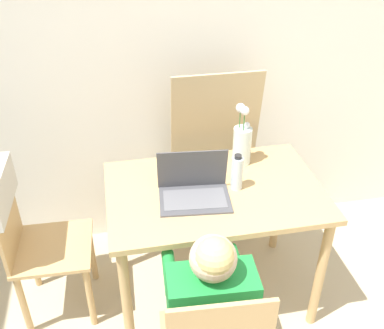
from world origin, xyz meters
TOP-DOWN VIEW (x-y plane):
  - wall_back at (0.00, 2.23)m, footprint 6.40×0.05m
  - dining_table at (0.12, 1.55)m, footprint 1.09×0.72m
  - chair_spare at (-0.86, 1.63)m, footprint 0.44×0.41m
  - person_seated at (-0.05, 0.93)m, footprint 0.37×0.44m
  - laptop at (0.00, 1.51)m, footprint 0.37×0.27m
  - flower_vase at (0.32, 1.77)m, footprint 0.10×0.10m
  - water_bottle at (0.23, 1.54)m, footprint 0.06×0.06m
  - cardboard_panel at (0.24, 2.08)m, footprint 0.53×0.18m

SIDE VIEW (x-z plane):
  - cardboard_panel at x=0.24m, z-range 0.00..1.19m
  - chair_spare at x=-0.86m, z-range 0.16..1.08m
  - person_seated at x=-0.05m, z-range 0.13..1.16m
  - dining_table at x=0.12m, z-range 0.27..1.03m
  - laptop at x=0.00m, z-range 0.69..0.93m
  - water_bottle at x=0.23m, z-range 0.75..0.94m
  - flower_vase at x=0.32m, z-range 0.71..1.06m
  - wall_back at x=0.00m, z-range 0.00..2.50m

